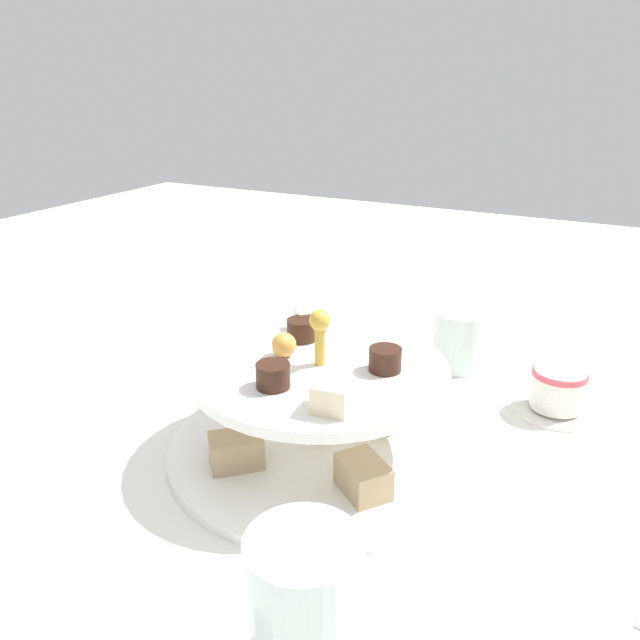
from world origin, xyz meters
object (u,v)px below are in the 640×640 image
Objects in this scene: tiered_serving_stand at (320,413)px; water_glass_tall_right at (304,619)px; water_glass_short_left at (458,340)px; teacup_with_saucer at (557,392)px.

water_glass_tall_right is (-0.23, -0.11, 0.01)m from tiered_serving_stand.
water_glass_short_left is 0.14m from teacup_with_saucer.
water_glass_short_left is at bearing 64.63° from teacup_with_saucer.
water_glass_short_left is at bearing 5.18° from water_glass_tall_right.
tiered_serving_stand reaches higher than teacup_with_saucer.
water_glass_tall_right is 0.43m from teacup_with_saucer.
tiered_serving_stand is at bearing 134.03° from teacup_with_saucer.
teacup_with_saucer is (0.19, -0.20, -0.02)m from tiered_serving_stand.
water_glass_short_left is at bearing -14.91° from tiered_serving_stand.
tiered_serving_stand is 0.26m from water_glass_tall_right.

